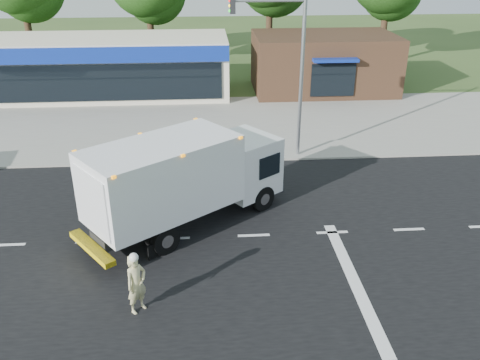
{
  "coord_description": "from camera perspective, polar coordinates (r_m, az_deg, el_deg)",
  "views": [
    {
      "loc": [
        -1.7,
        -16.27,
        10.12
      ],
      "look_at": [
        -0.42,
        1.35,
        1.7
      ],
      "focal_mm": 38.0,
      "sensor_mm": 36.0,
      "label": 1
    }
  ],
  "objects": [
    {
      "name": "sidewalk",
      "position": [
        26.51,
        -0.16,
        3.18
      ],
      "size": [
        60.0,
        2.4,
        0.12
      ],
      "primitive_type": "cube",
      "color": "gray",
      "rests_on": "ground"
    },
    {
      "name": "brown_storefront",
      "position": [
        38.16,
        9.36,
        12.86
      ],
      "size": [
        10.0,
        6.7,
        4.0
      ],
      "color": "#382316",
      "rests_on": "ground"
    },
    {
      "name": "traffic_signal_pole",
      "position": [
        24.77,
        5.51,
        13.25
      ],
      "size": [
        3.51,
        0.25,
        8.0
      ],
      "color": "gray",
      "rests_on": "ground"
    },
    {
      "name": "road_asphalt",
      "position": [
        19.23,
        1.55,
        -6.26
      ],
      "size": [
        60.0,
        14.0,
        0.02
      ],
      "primitive_type": "cube",
      "color": "black",
      "rests_on": "ground"
    },
    {
      "name": "retail_strip_mall",
      "position": [
        37.81,
        -15.54,
        12.19
      ],
      "size": [
        18.0,
        6.2,
        4.0
      ],
      "color": "beige",
      "rests_on": "ground"
    },
    {
      "name": "emergency_worker",
      "position": [
        15.48,
        -11.56,
        -11.28
      ],
      "size": [
        0.81,
        0.82,
        2.02
      ],
      "rotation": [
        0.0,
        0.0,
        0.82
      ],
      "color": "#C2B781",
      "rests_on": "ground"
    },
    {
      "name": "parking_apron",
      "position": [
        31.96,
        -0.9,
        7.03
      ],
      "size": [
        60.0,
        9.0,
        0.02
      ],
      "primitive_type": "cube",
      "color": "gray",
      "rests_on": "ground"
    },
    {
      "name": "ground",
      "position": [
        19.24,
        1.55,
        -6.27
      ],
      "size": [
        120.0,
        120.0,
        0.0
      ],
      "primitive_type": "plane",
      "color": "#385123",
      "rests_on": "ground"
    },
    {
      "name": "lane_markings",
      "position": [
        18.28,
        6.23,
        -8.25
      ],
      "size": [
        55.2,
        7.0,
        0.01
      ],
      "color": "silver",
      "rests_on": "road_asphalt"
    },
    {
      "name": "ems_box_truck",
      "position": [
        19.05,
        -6.37,
        0.44
      ],
      "size": [
        8.1,
        7.0,
        3.66
      ],
      "rotation": [
        0.0,
        0.0,
        0.65
      ],
      "color": "black",
      "rests_on": "ground"
    }
  ]
}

